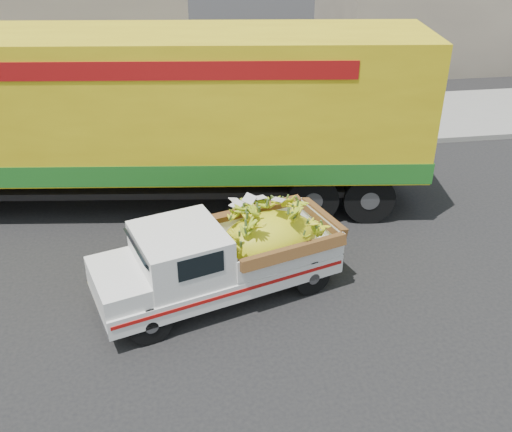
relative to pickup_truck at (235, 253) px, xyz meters
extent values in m
plane|color=black|center=(-1.10, -0.45, -0.78)|extent=(100.00, 100.00, 0.00)
cube|color=gray|center=(-1.10, 6.13, -0.71)|extent=(60.00, 0.25, 0.15)
cube|color=gray|center=(-1.10, 8.23, -0.71)|extent=(60.00, 4.00, 0.14)
cylinder|color=black|center=(-1.48, -1.13, -0.45)|extent=(0.70, 0.38, 0.67)
cylinder|color=black|center=(-1.86, 0.10, -0.45)|extent=(0.70, 0.38, 0.67)
cylinder|color=black|center=(1.31, -0.27, -0.45)|extent=(0.70, 0.38, 0.67)
cylinder|color=black|center=(0.93, 0.96, -0.45)|extent=(0.70, 0.38, 0.67)
cube|color=silver|center=(-0.32, -0.10, -0.29)|extent=(4.41, 2.66, 0.34)
cube|color=#A50F0C|center=(-0.09, -0.82, -0.24)|extent=(3.89, 1.21, 0.06)
cube|color=silver|center=(-2.27, -0.70, -0.39)|extent=(0.52, 1.43, 0.12)
cube|color=silver|center=(-1.94, -0.60, 0.04)|extent=(1.14, 1.57, 0.32)
cube|color=silver|center=(-0.93, -0.29, 0.28)|extent=(1.74, 1.78, 0.80)
cube|color=black|center=(-0.63, -0.95, 0.43)|extent=(0.72, 0.23, 0.37)
cube|color=silver|center=(0.70, 0.22, 0.10)|extent=(2.39, 2.04, 0.45)
ellipsoid|color=yellow|center=(0.61, 0.19, 0.01)|extent=(2.11, 1.69, 1.13)
cylinder|color=black|center=(3.12, 2.06, -0.23)|extent=(1.13, 0.47, 1.10)
cylinder|color=black|center=(3.39, 4.04, -0.23)|extent=(1.13, 0.47, 1.10)
cylinder|color=black|center=(1.93, 2.22, -0.23)|extent=(1.13, 0.47, 1.10)
cylinder|color=black|center=(2.20, 4.20, -0.23)|extent=(1.13, 0.47, 1.10)
cube|color=black|center=(-1.40, 3.68, 0.00)|extent=(12.03, 2.61, 0.36)
cube|color=gold|center=(-1.40, 3.68, 1.60)|extent=(11.99, 4.06, 2.84)
cube|color=#1C631C|center=(-1.40, 3.68, 0.43)|extent=(12.05, 4.09, 0.45)
cube|color=maroon|center=(-1.57, 2.43, 2.57)|extent=(8.33, 1.15, 0.35)
camera|label=1|loc=(-0.92, -8.22, 5.36)|focal=40.00mm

